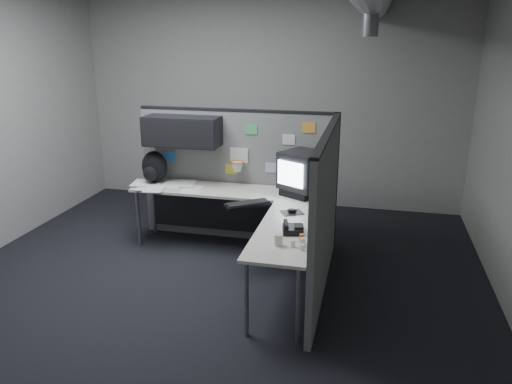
% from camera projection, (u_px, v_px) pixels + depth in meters
% --- Properties ---
extents(room, '(5.62, 5.62, 3.22)m').
position_uv_depth(room, '(267.00, 79.00, 4.39)').
color(room, black).
rests_on(room, ground).
extents(partition_back, '(2.44, 0.42, 1.63)m').
position_uv_depth(partition_back, '(222.00, 162.00, 6.04)').
color(partition_back, slate).
rests_on(partition_back, ground).
extents(partition_right, '(0.07, 2.23, 1.63)m').
position_uv_depth(partition_right, '(325.00, 212.00, 4.85)').
color(partition_right, slate).
rests_on(partition_right, ground).
extents(desk, '(2.31, 2.11, 0.73)m').
position_uv_depth(desk, '(243.00, 208.00, 5.58)').
color(desk, beige).
rests_on(desk, ground).
extents(monitor, '(0.59, 0.59, 0.50)m').
position_uv_depth(monitor, '(303.00, 173.00, 5.59)').
color(monitor, black).
rests_on(monitor, desk).
extents(keyboard, '(0.49, 0.43, 0.04)m').
position_uv_depth(keyboard, '(248.00, 204.00, 5.29)').
color(keyboard, black).
rests_on(keyboard, desk).
extents(mouse, '(0.27, 0.26, 0.05)m').
position_uv_depth(mouse, '(292.00, 211.00, 5.09)').
color(mouse, black).
rests_on(mouse, desk).
extents(phone, '(0.22, 0.24, 0.10)m').
position_uv_depth(phone, '(292.00, 229.00, 4.58)').
color(phone, black).
rests_on(phone, desk).
extents(bottles, '(0.14, 0.19, 0.09)m').
position_uv_depth(bottles, '(300.00, 242.00, 4.28)').
color(bottles, silver).
rests_on(bottles, desk).
extents(cup, '(0.08, 0.08, 0.10)m').
position_uv_depth(cup, '(278.00, 240.00, 4.30)').
color(cup, beige).
rests_on(cup, desk).
extents(papers, '(0.93, 0.64, 0.02)m').
position_uv_depth(papers, '(166.00, 186.00, 5.96)').
color(papers, white).
rests_on(papers, desk).
extents(backpack, '(0.38, 0.37, 0.39)m').
position_uv_depth(backpack, '(154.00, 167.00, 6.07)').
color(backpack, black).
rests_on(backpack, desk).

